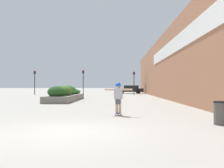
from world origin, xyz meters
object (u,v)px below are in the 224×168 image
(trash_bin, at_px, (222,113))
(traffic_light_far_left, at_px, (35,79))
(car_center_left, at_px, (130,89))
(traffic_light_right, at_px, (134,79))
(skateboarder, at_px, (118,95))
(skateboard, at_px, (118,114))
(traffic_light_left, at_px, (83,78))
(car_leftmost, at_px, (168,89))

(trash_bin, xyz_separation_m, traffic_light_far_left, (-16.07, 28.48, 2.03))
(trash_bin, bearing_deg, car_center_left, 92.43)
(car_center_left, distance_m, traffic_light_right, 5.74)
(skateboarder, height_order, car_center_left, skateboarder)
(skateboard, distance_m, trash_bin, 4.39)
(traffic_light_left, bearing_deg, skateboarder, -78.47)
(car_center_left, relative_size, traffic_light_right, 1.29)
(traffic_light_left, bearing_deg, car_center_left, 39.90)
(traffic_light_left, bearing_deg, traffic_light_right, 4.47)
(skateboarder, xyz_separation_m, traffic_light_right, (2.33, 26.31, 1.43))
(skateboard, height_order, traffic_light_left, traffic_light_left)
(trash_bin, bearing_deg, skateboard, 142.93)
(car_leftmost, distance_m, traffic_light_right, 9.97)
(traffic_light_right, bearing_deg, car_center_left, 93.13)
(skateboarder, relative_size, car_center_left, 0.31)
(car_leftmost, xyz_separation_m, car_center_left, (-6.86, -1.85, -0.09))
(skateboard, height_order, car_leftmost, car_leftmost)
(skateboarder, distance_m, traffic_light_right, 26.45)
(skateboarder, relative_size, car_leftmost, 0.34)
(car_leftmost, bearing_deg, trash_bin, 171.54)
(car_leftmost, height_order, traffic_light_left, traffic_light_left)
(skateboard, distance_m, traffic_light_right, 26.51)
(traffic_light_left, xyz_separation_m, traffic_light_right, (7.58, 0.59, -0.11))
(car_center_left, height_order, traffic_light_left, traffic_light_left)
(traffic_light_right, bearing_deg, traffic_light_far_left, -178.20)
(car_leftmost, bearing_deg, traffic_light_left, 119.32)
(skateboarder, bearing_deg, traffic_light_far_left, 131.59)
(skateboarder, bearing_deg, car_center_left, 101.99)
(traffic_light_right, height_order, traffic_light_far_left, traffic_light_far_left)
(trash_bin, distance_m, car_center_left, 34.48)
(car_leftmost, distance_m, traffic_light_left, 16.30)
(skateboard, height_order, traffic_light_right, traffic_light_right)
(car_center_left, xyz_separation_m, traffic_light_left, (-7.28, -6.09, 1.72))
(trash_bin, height_order, car_center_left, car_center_left)
(skateboard, bearing_deg, traffic_light_far_left, 131.59)
(skateboard, xyz_separation_m, skateboarder, (0.00, 0.00, 0.86))
(skateboard, bearing_deg, trash_bin, -21.42)
(car_leftmost, distance_m, car_center_left, 7.11)
(traffic_light_left, distance_m, traffic_light_far_left, 7.32)
(car_center_left, bearing_deg, skateboard, 176.34)
(traffic_light_right, bearing_deg, trash_bin, -87.70)
(skateboard, distance_m, car_leftmost, 34.82)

